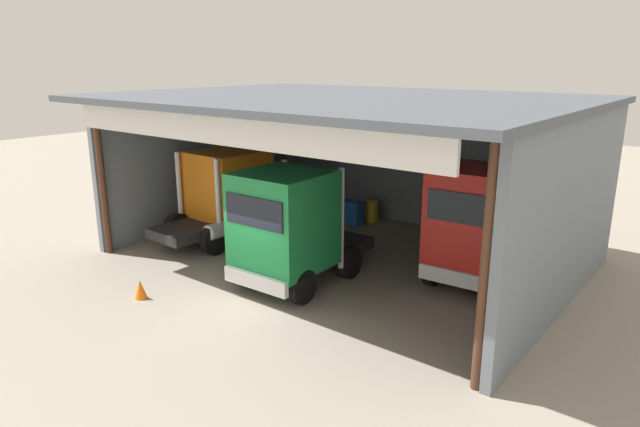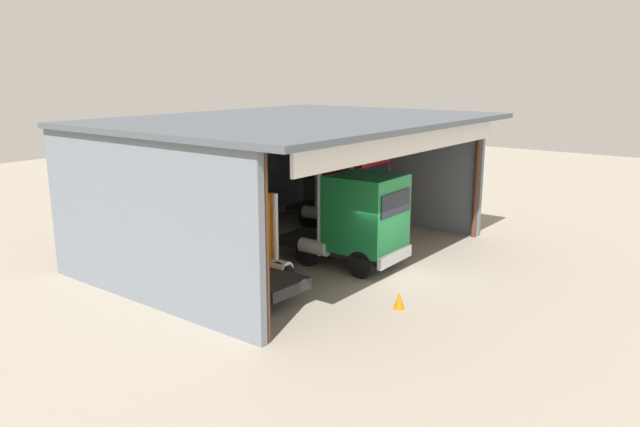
{
  "view_description": "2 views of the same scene",
  "coord_description": "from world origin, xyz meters",
  "px_view_note": "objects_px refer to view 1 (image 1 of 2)",
  "views": [
    {
      "loc": [
        10.74,
        -10.0,
        6.69
      ],
      "look_at": [
        0.0,
        3.59,
        1.88
      ],
      "focal_mm": 31.32,
      "sensor_mm": 36.0,
      "label": 1
    },
    {
      "loc": [
        -18.35,
        -10.49,
        7.3
      ],
      "look_at": [
        0.0,
        3.59,
        1.88
      ],
      "focal_mm": 34.1,
      "sensor_mm": 36.0,
      "label": 2
    }
  ],
  "objects_px": {
    "oil_drum": "(371,211)",
    "truck_orange_yard_outside": "(224,193)",
    "tool_cart": "(352,212)",
    "truck_red_center_right_bay": "(480,225)",
    "traffic_cone": "(140,289)",
    "truck_green_right_bay": "(289,227)"
  },
  "relations": [
    {
      "from": "truck_green_right_bay",
      "to": "tool_cart",
      "type": "relative_size",
      "value": 5.04
    },
    {
      "from": "truck_green_right_bay",
      "to": "traffic_cone",
      "type": "relative_size",
      "value": 9.01
    },
    {
      "from": "tool_cart",
      "to": "traffic_cone",
      "type": "bearing_deg",
      "value": -92.5
    },
    {
      "from": "truck_red_center_right_bay",
      "to": "traffic_cone",
      "type": "xyz_separation_m",
      "value": [
        -7.2,
        -6.93,
        -1.66
      ]
    },
    {
      "from": "truck_red_center_right_bay",
      "to": "tool_cart",
      "type": "distance_m",
      "value": 7.56
    },
    {
      "from": "traffic_cone",
      "to": "tool_cart",
      "type": "bearing_deg",
      "value": 87.5
    },
    {
      "from": "truck_red_center_right_bay",
      "to": "traffic_cone",
      "type": "height_order",
      "value": "truck_red_center_right_bay"
    },
    {
      "from": "truck_orange_yard_outside",
      "to": "truck_red_center_right_bay",
      "type": "xyz_separation_m",
      "value": [
        9.42,
        1.6,
        0.12
      ]
    },
    {
      "from": "truck_green_right_bay",
      "to": "tool_cart",
      "type": "distance_m",
      "value": 7.13
    },
    {
      "from": "oil_drum",
      "to": "tool_cart",
      "type": "relative_size",
      "value": 0.9
    },
    {
      "from": "truck_orange_yard_outside",
      "to": "truck_red_center_right_bay",
      "type": "distance_m",
      "value": 9.56
    },
    {
      "from": "truck_orange_yard_outside",
      "to": "tool_cart",
      "type": "xyz_separation_m",
      "value": [
        2.66,
        4.65,
        -1.32
      ]
    },
    {
      "from": "truck_orange_yard_outside",
      "to": "traffic_cone",
      "type": "bearing_deg",
      "value": -66.16
    },
    {
      "from": "traffic_cone",
      "to": "truck_green_right_bay",
      "type": "bearing_deg",
      "value": 50.72
    },
    {
      "from": "truck_red_center_right_bay",
      "to": "traffic_cone",
      "type": "bearing_deg",
      "value": 40.95
    },
    {
      "from": "oil_drum",
      "to": "truck_orange_yard_outside",
      "type": "bearing_deg",
      "value": -119.37
    },
    {
      "from": "truck_orange_yard_outside",
      "to": "truck_green_right_bay",
      "type": "xyz_separation_m",
      "value": [
        4.99,
        -1.94,
        0.06
      ]
    },
    {
      "from": "truck_red_center_right_bay",
      "to": "tool_cart",
      "type": "xyz_separation_m",
      "value": [
        -6.76,
        3.06,
        -1.44
      ]
    },
    {
      "from": "tool_cart",
      "to": "truck_red_center_right_bay",
      "type": "bearing_deg",
      "value": -24.32
    },
    {
      "from": "truck_orange_yard_outside",
      "to": "tool_cart",
      "type": "distance_m",
      "value": 5.52
    },
    {
      "from": "traffic_cone",
      "to": "truck_red_center_right_bay",
      "type": "bearing_deg",
      "value": 43.9
    },
    {
      "from": "truck_red_center_right_bay",
      "to": "oil_drum",
      "type": "distance_m",
      "value": 7.58
    }
  ]
}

